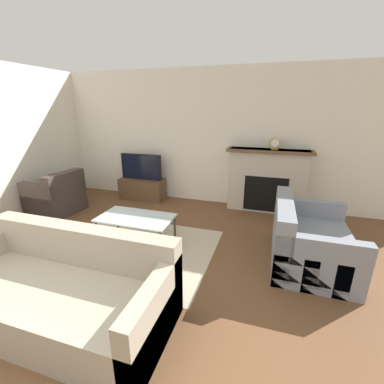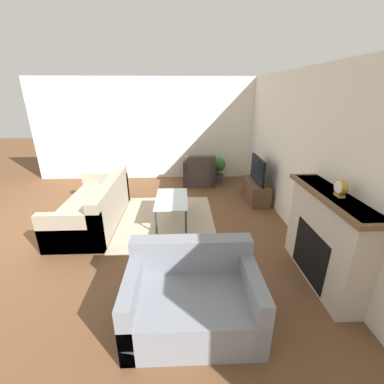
{
  "view_description": "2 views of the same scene",
  "coord_description": "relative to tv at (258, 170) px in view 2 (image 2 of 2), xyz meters",
  "views": [
    {
      "loc": [
        1.56,
        -0.69,
        1.96
      ],
      "look_at": [
        0.39,
        3.02,
        0.67
      ],
      "focal_mm": 24.0,
      "sensor_mm": 36.0,
      "label": 1
    },
    {
      "loc": [
        4.22,
        2.51,
        2.33
      ],
      "look_at": [
        0.01,
        2.68,
        0.68
      ],
      "focal_mm": 24.0,
      "sensor_mm": 36.0,
      "label": 2
    }
  ],
  "objects": [
    {
      "name": "coffee_table",
      "position": [
        0.89,
        -1.86,
        -0.32
      ],
      "size": [
        1.07,
        0.6,
        0.45
      ],
      "color": "#333338",
      "rests_on": "ground_plane"
    },
    {
      "name": "fireplace",
      "position": [
        2.63,
        0.13,
        -0.1
      ],
      "size": [
        1.57,
        0.38,
        1.21
      ],
      "color": "#BCB2A3",
      "rests_on": "ground_plane"
    },
    {
      "name": "couch_loveseat",
      "position": [
        3.24,
        -1.57,
        -0.44
      ],
      "size": [
        0.95,
        1.35,
        0.82
      ],
      "rotation": [
        0.0,
        0.0,
        1.57
      ],
      "color": "gray",
      "rests_on": "ground_plane"
    },
    {
      "name": "armchair_by_window",
      "position": [
        -1.2,
        -1.2,
        -0.43
      ],
      "size": [
        0.84,
        0.87,
        0.82
      ],
      "rotation": [
        0.0,
        0.0,
        -1.63
      ],
      "color": "#3D332D",
      "rests_on": "ground_plane"
    },
    {
      "name": "area_rug",
      "position": [
        0.89,
        -1.97,
        -0.73
      ],
      "size": [
        2.27,
        1.8,
        0.0
      ],
      "color": "#B7A88E",
      "rests_on": "ground_plane"
    },
    {
      "name": "tv",
      "position": [
        0.0,
        0.0,
        0.0
      ],
      "size": [
        0.93,
        0.06,
        0.55
      ],
      "color": "black",
      "rests_on": "tv_stand"
    },
    {
      "name": "ground_plane",
      "position": [
        1.13,
        -4.17,
        -0.73
      ],
      "size": [
        20.0,
        20.0,
        0.0
      ],
      "primitive_type": "plane",
      "color": "brown"
    },
    {
      "name": "potted_plant",
      "position": [
        -1.36,
        -0.67,
        -0.34
      ],
      "size": [
        0.39,
        0.39,
        0.68
      ],
      "color": "#47474C",
      "rests_on": "ground_plane"
    },
    {
      "name": "mantel_clock",
      "position": [
        2.72,
        0.13,
        0.59
      ],
      "size": [
        0.17,
        0.07,
        0.2
      ],
      "color": "#B79338",
      "rests_on": "fireplace"
    },
    {
      "name": "wall_back",
      "position": [
        1.13,
        0.32,
        0.62
      ],
      "size": [
        8.82,
        0.06,
        2.7
      ],
      "color": "silver",
      "rests_on": "ground_plane"
    },
    {
      "name": "wall_left",
      "position": [
        -1.81,
        -1.94,
        0.62
      ],
      "size": [
        0.06,
        7.46,
        2.7
      ],
      "color": "silver",
      "rests_on": "ground_plane"
    },
    {
      "name": "tv_stand",
      "position": [
        0.0,
        0.0,
        -0.5
      ],
      "size": [
        0.99,
        0.42,
        0.46
      ],
      "color": "brown",
      "rests_on": "ground_plane"
    },
    {
      "name": "couch_sectional",
      "position": [
        0.9,
        -3.31,
        -0.45
      ],
      "size": [
        2.14,
        0.96,
        0.82
      ],
      "color": "#9E937F",
      "rests_on": "ground_plane"
    }
  ]
}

